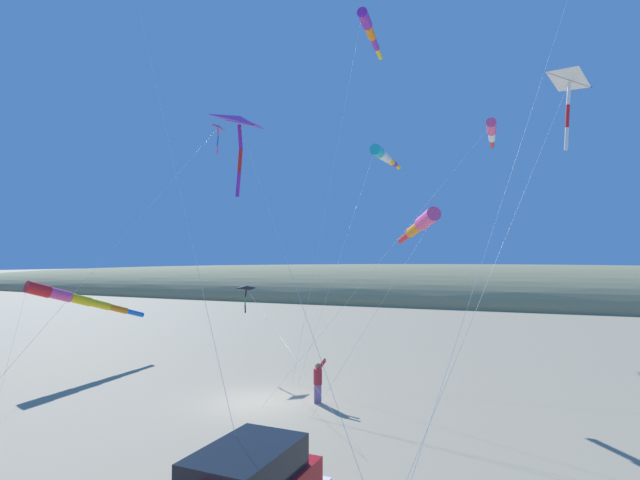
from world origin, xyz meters
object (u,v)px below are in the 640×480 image
at_px(kite_delta_long_streamer_right, 247,289).
at_px(kite_windsock_white_trailing, 74,298).
at_px(kite_delta_magenta_far_left, 570,81).
at_px(kite_windsock_rainbow_low_near, 421,224).
at_px(kite_windsock_small_distant, 369,31).
at_px(kite_delta_striped_overhead, 240,123).
at_px(person_adult_flyer, 318,379).
at_px(kite_delta_blue_topmost, 217,129).
at_px(kite_windsock_black_fish_shape, 385,157).
at_px(kite_windsock_orange_high_right, 491,132).

relative_size(kite_delta_long_streamer_right, kite_windsock_white_trailing, 0.80).
xyz_separation_m(kite_delta_magenta_far_left, kite_windsock_rainbow_low_near, (6.00, 5.31, -3.41)).
bearing_deg(kite_windsock_small_distant, kite_delta_striped_overhead, -175.85).
bearing_deg(person_adult_flyer, kite_delta_blue_topmost, 73.51).
height_order(person_adult_flyer, kite_delta_long_streamer_right, kite_delta_long_streamer_right).
bearing_deg(kite_delta_magenta_far_left, kite_windsock_small_distant, 36.12).
bearing_deg(kite_windsock_black_fish_shape, kite_windsock_white_trailing, 142.44).
bearing_deg(kite_windsock_black_fish_shape, kite_windsock_rainbow_low_near, -159.48).
bearing_deg(kite_delta_blue_topmost, kite_windsock_small_distant, -32.77).
bearing_deg(kite_windsock_orange_high_right, kite_delta_magenta_far_left, -163.88).
bearing_deg(kite_windsock_white_trailing, kite_windsock_black_fish_shape, -37.56).
xyz_separation_m(kite_delta_long_streamer_right, kite_delta_magenta_far_left, (-7.25, -14.71, 6.44)).
height_order(kite_delta_magenta_far_left, kite_windsock_rainbow_low_near, kite_delta_magenta_far_left).
bearing_deg(person_adult_flyer, kite_delta_magenta_far_left, -109.97).
height_order(kite_windsock_black_fish_shape, kite_windsock_orange_high_right, kite_windsock_black_fish_shape).
relative_size(kite_delta_long_streamer_right, kite_delta_magenta_far_left, 0.88).
distance_m(kite_windsock_black_fish_shape, kite_windsock_rainbow_low_near, 17.17).
bearing_deg(kite_windsock_rainbow_low_near, person_adult_flyer, 127.00).
relative_size(kite_windsock_orange_high_right, kite_delta_magenta_far_left, 1.08).
distance_m(person_adult_flyer, kite_windsock_black_fish_shape, 21.86).
height_order(kite_windsock_orange_high_right, kite_delta_magenta_far_left, kite_windsock_orange_high_right).
xyz_separation_m(kite_windsock_white_trailing, kite_windsock_rainbow_low_near, (1.75, -18.40, 3.58)).
bearing_deg(kite_delta_magenta_far_left, kite_windsock_orange_high_right, 16.12).
distance_m(kite_windsock_black_fish_shape, kite_delta_blue_topmost, 16.46).
bearing_deg(kite_delta_blue_topmost, kite_delta_striped_overhead, -141.79).
relative_size(person_adult_flyer, kite_windsock_orange_high_right, 0.15).
relative_size(kite_windsock_black_fish_shape, kite_delta_magenta_far_left, 1.87).
height_order(kite_windsock_orange_high_right, kite_windsock_small_distant, kite_windsock_small_distant).
height_order(person_adult_flyer, kite_windsock_orange_high_right, kite_windsock_orange_high_right).
xyz_separation_m(kite_delta_blue_topmost, kite_windsock_white_trailing, (-0.84, 8.54, -8.56)).
bearing_deg(kite_delta_magenta_far_left, person_adult_flyer, 70.03).
distance_m(kite_delta_striped_overhead, kite_windsock_white_trailing, 17.89).
bearing_deg(kite_windsock_orange_high_right, person_adult_flyer, 130.50).
distance_m(person_adult_flyer, kite_windsock_orange_high_right, 13.65).
bearing_deg(person_adult_flyer, kite_windsock_rainbow_low_near, -53.00).
bearing_deg(kite_delta_magenta_far_left, kite_delta_blue_topmost, 71.44).
relative_size(kite_delta_striped_overhead, kite_delta_long_streamer_right, 1.02).
relative_size(person_adult_flyer, kite_delta_magenta_far_left, 0.16).
relative_size(kite_delta_striped_overhead, kite_delta_magenta_far_left, 0.90).
bearing_deg(kite_windsock_small_distant, kite_delta_magenta_far_left, -143.88).
xyz_separation_m(kite_delta_striped_overhead, kite_windsock_white_trailing, (7.52, 15.12, -5.90)).
bearing_deg(kite_windsock_orange_high_right, kite_windsock_black_fish_shape, 34.47).
xyz_separation_m(person_adult_flyer, kite_windsock_white_trailing, (1.00, 14.75, 2.73)).
relative_size(kite_windsock_orange_high_right, kite_delta_long_streamer_right, 1.22).
xyz_separation_m(kite_delta_long_streamer_right, kite_windsock_rainbow_low_near, (-1.25, -9.41, 3.03)).
height_order(kite_delta_striped_overhead, kite_windsock_orange_high_right, kite_windsock_orange_high_right).
bearing_deg(kite_windsock_small_distant, kite_windsock_black_fish_shape, 8.28).
relative_size(kite_delta_blue_topmost, kite_delta_long_streamer_right, 1.30).
distance_m(kite_delta_blue_topmost, kite_windsock_white_trailing, 12.12).
xyz_separation_m(kite_delta_long_streamer_right, kite_windsock_small_distant, (6.17, -4.91, 15.72)).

